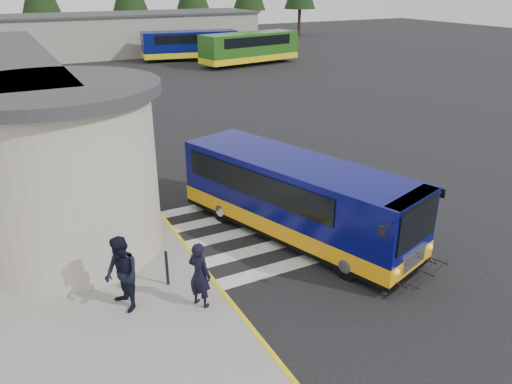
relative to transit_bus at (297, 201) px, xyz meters
name	(u,v)px	position (x,y,z in m)	size (l,w,h in m)	color
ground	(285,210)	(0.61, 1.69, -1.16)	(140.00, 140.00, 0.00)	black
curb_strip	(140,190)	(-3.44, 5.69, -1.08)	(0.12, 34.00, 0.16)	yellow
crosswalk	(284,222)	(0.11, 0.89, -1.16)	(8.00, 5.35, 0.01)	silver
depot_building	(133,33)	(6.61, 43.69, 0.94)	(26.40, 8.40, 4.20)	gray
transit_bus	(297,201)	(0.00, 0.00, 0.00)	(5.02, 8.85, 2.43)	#070A57
pedestrian_a	(200,275)	(-4.12, -2.27, -0.17)	(0.62, 0.40, 1.69)	black
pedestrian_b	(122,274)	(-5.78, -1.56, -0.07)	(0.92, 0.71, 1.89)	black
bollard	(167,268)	(-4.55, -1.06, -0.53)	(0.08, 0.08, 0.97)	black
far_bus_a	(190,44)	(10.26, 36.37, 0.39)	(9.59, 4.09, 2.40)	#060D4F
far_bus_b	(250,47)	(14.18, 31.08, 0.46)	(10.01, 4.35, 2.50)	#235717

